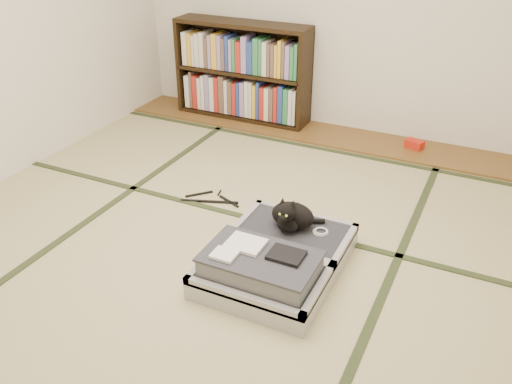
% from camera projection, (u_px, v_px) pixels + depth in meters
% --- Properties ---
extents(floor, '(4.50, 4.50, 0.00)m').
position_uv_depth(floor, '(225.00, 250.00, 3.38)').
color(floor, tan).
rests_on(floor, ground).
extents(wood_strip, '(4.00, 0.50, 0.02)m').
position_uv_depth(wood_strip, '(329.00, 135.00, 4.96)').
color(wood_strip, brown).
rests_on(wood_strip, ground).
extents(red_item, '(0.17, 0.14, 0.07)m').
position_uv_depth(red_item, '(414.00, 144.00, 4.67)').
color(red_item, red).
rests_on(red_item, wood_strip).
extents(room_shell, '(4.50, 4.50, 4.50)m').
position_uv_depth(room_shell, '(216.00, 7.00, 2.68)').
color(room_shell, white).
rests_on(room_shell, ground).
extents(tatami_borders, '(4.00, 4.50, 0.01)m').
position_uv_depth(tatami_borders, '(259.00, 212.00, 3.77)').
color(tatami_borders, '#2D381E').
rests_on(tatami_borders, ground).
extents(bookcase, '(1.31, 0.30, 0.92)m').
position_uv_depth(bookcase, '(242.00, 73.00, 5.15)').
color(bookcase, black).
rests_on(bookcase, wood_strip).
extents(suitcase, '(0.70, 0.94, 0.28)m').
position_uv_depth(suitcase, '(274.00, 260.00, 3.12)').
color(suitcase, '#A9A8AD').
rests_on(suitcase, floor).
extents(cat, '(0.31, 0.31, 0.25)m').
position_uv_depth(cat, '(291.00, 216.00, 3.30)').
color(cat, black).
rests_on(cat, suitcase).
extents(cable_coil, '(0.10, 0.10, 0.02)m').
position_uv_depth(cable_coil, '(321.00, 232.00, 3.30)').
color(cable_coil, white).
rests_on(cable_coil, suitcase).
extents(hanger, '(0.43, 0.26, 0.01)m').
position_uv_depth(hanger, '(212.00, 199.00, 3.92)').
color(hanger, black).
rests_on(hanger, floor).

